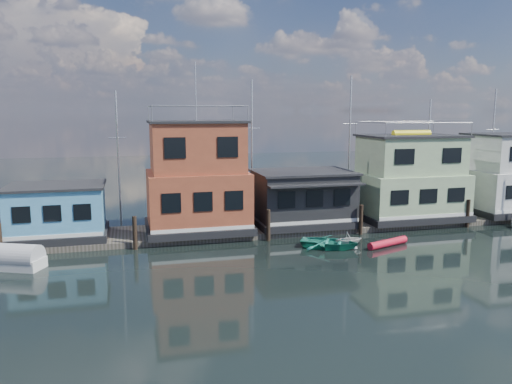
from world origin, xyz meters
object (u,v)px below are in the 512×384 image
object	(u,v)px
red_kayak	(388,243)
dinghy_teal	(330,242)
houseboat_blue	(57,212)
houseboat_dark	(303,198)
tarp_runabout	(10,259)
dinghy_white	(349,239)
houseboat_green	(409,179)
houseboat_red	(197,179)

from	to	relation	value
red_kayak	dinghy_teal	world-z (taller)	dinghy_teal
houseboat_blue	houseboat_dark	distance (m)	17.50
red_kayak	dinghy_teal	xyz separation A→B (m)	(-3.90, 0.57, 0.14)
houseboat_dark	tarp_runabout	distance (m)	20.25
dinghy_white	tarp_runabout	xyz separation A→B (m)	(-20.79, 0.53, 0.06)
red_kayak	tarp_runabout	bearing A→B (deg)	156.53
houseboat_dark	red_kayak	bearing A→B (deg)	-58.59
houseboat_blue	dinghy_white	size ratio (longest dim) A/B	3.29
houseboat_blue	dinghy_teal	xyz separation A→B (m)	(17.39, -5.67, -1.81)
houseboat_blue	houseboat_green	bearing A→B (deg)	0.00
houseboat_blue	red_kayak	bearing A→B (deg)	-16.33
houseboat_red	red_kayak	distance (m)	13.89
houseboat_red	red_kayak	bearing A→B (deg)	-27.87
tarp_runabout	dinghy_white	bearing A→B (deg)	22.27
red_kayak	dinghy_white	xyz separation A→B (m)	(-2.54, 0.65, 0.26)
dinghy_white	tarp_runabout	distance (m)	20.80
dinghy_white	houseboat_red	bearing A→B (deg)	56.56
houseboat_red	red_kayak	xyz separation A→B (m)	(11.80, -6.24, -3.85)
houseboat_dark	houseboat_green	bearing A→B (deg)	0.12
houseboat_green	red_kayak	world-z (taller)	houseboat_green
houseboat_dark	dinghy_teal	world-z (taller)	houseboat_dark
houseboat_dark	dinghy_teal	distance (m)	6.00
dinghy_teal	tarp_runabout	xyz separation A→B (m)	(-19.42, 0.61, 0.18)
dinghy_teal	houseboat_red	bearing A→B (deg)	84.27
houseboat_green	dinghy_teal	size ratio (longest dim) A/B	2.21
houseboat_blue	dinghy_white	xyz separation A→B (m)	(18.76, -5.59, -1.69)
dinghy_teal	tarp_runabout	bearing A→B (deg)	118.15
houseboat_blue	tarp_runabout	size ratio (longest dim) A/B	1.57
red_kayak	houseboat_blue	bearing A→B (deg)	143.10
red_kayak	dinghy_teal	bearing A→B (deg)	151.11
houseboat_blue	houseboat_dark	size ratio (longest dim) A/B	0.86
houseboat_green	dinghy_teal	world-z (taller)	houseboat_green
houseboat_green	tarp_runabout	distance (m)	29.13
houseboat_blue	tarp_runabout	xyz separation A→B (m)	(-2.03, -5.06, -1.63)
houseboat_blue	houseboat_dark	xyz separation A→B (m)	(17.50, -0.02, 0.21)
houseboat_red	houseboat_green	bearing A→B (deg)	0.00
houseboat_dark	tarp_runabout	xyz separation A→B (m)	(-19.53, -5.04, -1.84)
houseboat_red	houseboat_green	xyz separation A→B (m)	(17.00, 0.00, -0.55)
houseboat_dark	tarp_runabout	size ratio (longest dim) A/B	1.82
houseboat_red	houseboat_green	world-z (taller)	houseboat_red
houseboat_dark	tarp_runabout	world-z (taller)	houseboat_dark
houseboat_red	dinghy_white	size ratio (longest dim) A/B	6.10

